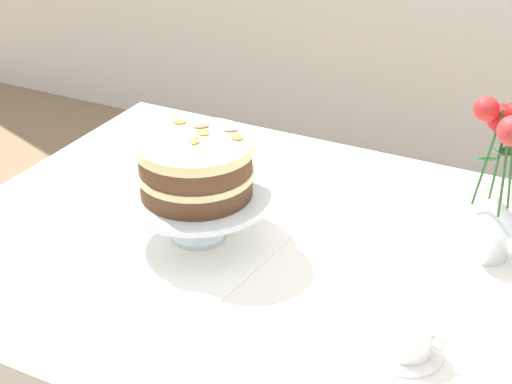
% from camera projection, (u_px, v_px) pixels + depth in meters
% --- Properties ---
extents(dining_table, '(1.40, 1.00, 0.74)m').
position_uv_depth(dining_table, '(287.00, 299.00, 1.55)').
color(dining_table, white).
rests_on(dining_table, ground).
extents(linen_napkin, '(0.35, 0.35, 0.00)m').
position_uv_depth(linen_napkin, '(199.00, 237.00, 1.57)').
color(linen_napkin, white).
rests_on(linen_napkin, dining_table).
extents(cake_stand, '(0.29, 0.29, 0.10)m').
position_uv_depth(cake_stand, '(197.00, 201.00, 1.53)').
color(cake_stand, silver).
rests_on(cake_stand, linen_napkin).
extents(layer_cake, '(0.23, 0.23, 0.12)m').
position_uv_depth(layer_cake, '(196.00, 167.00, 1.50)').
color(layer_cake, brown).
rests_on(layer_cake, cake_stand).
extents(flower_vase, '(0.12, 0.12, 0.34)m').
position_uv_depth(flower_vase, '(498.00, 185.00, 1.44)').
color(flower_vase, silver).
rests_on(flower_vase, dining_table).
extents(teacup, '(0.12, 0.12, 0.06)m').
position_uv_depth(teacup, '(409.00, 340.00, 1.25)').
color(teacup, white).
rests_on(teacup, dining_table).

